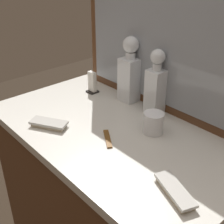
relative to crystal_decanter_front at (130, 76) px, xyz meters
name	(u,v)px	position (x,y,z in m)	size (l,w,h in m)	color
dresser	(112,212)	(0.15, -0.24, -0.59)	(1.10, 0.61, 0.94)	brown
dresser_mirror	(164,31)	(0.15, 0.04, 0.23)	(0.94, 0.03, 0.70)	brown
crystal_decanter_front	(130,76)	(0.00, 0.00, 0.00)	(0.08, 0.08, 0.31)	white
crystal_decanter_right	(155,88)	(0.16, 0.00, -0.01)	(0.07, 0.07, 0.29)	white
crystal_tumbler_far_left	(153,124)	(0.27, -0.14, -0.09)	(0.08, 0.08, 0.09)	white
silver_brush_far_left	(49,124)	(-0.04, -0.42, -0.11)	(0.16, 0.13, 0.02)	#B7A88C
silver_brush_far_right	(175,191)	(0.55, -0.35, -0.11)	(0.17, 0.11, 0.02)	#B7A88C
tortoiseshell_comb	(108,139)	(0.19, -0.31, -0.12)	(0.11, 0.08, 0.01)	brown
napkin_holder	(92,84)	(-0.19, -0.08, -0.08)	(0.05, 0.05, 0.11)	black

